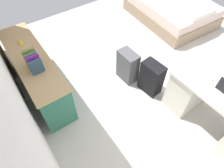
% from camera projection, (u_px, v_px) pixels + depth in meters
% --- Properties ---
extents(ground_plane, '(5.71, 5.71, 0.00)m').
position_uv_depth(ground_plane, '(159.00, 70.00, 3.75)').
color(ground_plane, beige).
extents(desk, '(1.45, 0.69, 0.76)m').
position_uv_depth(desk, '(218.00, 109.00, 2.74)').
color(desk, silver).
rests_on(desk, ground_plane).
extents(credenza, '(1.80, 0.48, 0.75)m').
position_uv_depth(credenza, '(37.00, 74.00, 3.17)').
color(credenza, '#2D7056').
rests_on(credenza, ground_plane).
extents(bed, '(1.97, 1.50, 0.58)m').
position_uv_depth(bed, '(171.00, 9.00, 4.66)').
color(bed, gray).
rests_on(bed, ground_plane).
extents(suitcase_black, '(0.38, 0.26, 0.59)m').
position_uv_depth(suitcase_black, '(151.00, 78.00, 3.23)').
color(suitcase_black, black).
rests_on(suitcase_black, ground_plane).
extents(suitcase_spare_grey, '(0.37, 0.23, 0.57)m').
position_uv_depth(suitcase_spare_grey, '(128.00, 66.00, 3.41)').
color(suitcase_spare_grey, '#4C4C51').
rests_on(suitcase_spare_grey, ground_plane).
extents(computer_mouse, '(0.06, 0.10, 0.03)m').
position_uv_depth(computer_mouse, '(213.00, 78.00, 2.60)').
color(computer_mouse, white).
rests_on(computer_mouse, desk).
extents(book_row, '(0.28, 0.17, 0.24)m').
position_uv_depth(book_row, '(33.00, 62.00, 2.66)').
color(book_row, '#2B4759').
rests_on(book_row, credenza).
extents(figurine_small, '(0.08, 0.08, 0.11)m').
position_uv_depth(figurine_small, '(20.00, 41.00, 3.01)').
color(figurine_small, gold).
rests_on(figurine_small, credenza).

